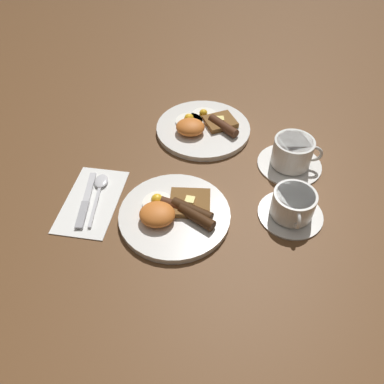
# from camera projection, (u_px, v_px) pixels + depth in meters

# --- Properties ---
(ground_plane) EXTENTS (3.00, 3.00, 0.00)m
(ground_plane) POSITION_uv_depth(u_px,v_px,m) (175.00, 217.00, 0.83)
(ground_plane) COLOR brown
(breakfast_plate_near) EXTENTS (0.25, 0.25, 0.05)m
(breakfast_plate_near) POSITION_uv_depth(u_px,v_px,m) (175.00, 213.00, 0.82)
(breakfast_plate_near) COLOR silver
(breakfast_plate_near) RESTS_ON ground_plane
(breakfast_plate_far) EXTENTS (0.26, 0.26, 0.05)m
(breakfast_plate_far) POSITION_uv_depth(u_px,v_px,m) (203.00, 127.00, 1.03)
(breakfast_plate_far) COLOR silver
(breakfast_plate_far) RESTS_ON ground_plane
(teacup_near) EXTENTS (0.14, 0.14, 0.07)m
(teacup_near) POSITION_uv_depth(u_px,v_px,m) (293.00, 206.00, 0.81)
(teacup_near) COLOR silver
(teacup_near) RESTS_ON ground_plane
(teacup_far) EXTENTS (0.16, 0.16, 0.08)m
(teacup_far) POSITION_uv_depth(u_px,v_px,m) (292.00, 155.00, 0.92)
(teacup_far) COLOR silver
(teacup_far) RESTS_ON ground_plane
(napkin) EXTENTS (0.13, 0.22, 0.01)m
(napkin) POSITION_uv_depth(u_px,v_px,m) (92.00, 201.00, 0.86)
(napkin) COLOR white
(napkin) RESTS_ON ground_plane
(knife) EXTENTS (0.03, 0.17, 0.01)m
(knife) POSITION_uv_depth(u_px,v_px,m) (86.00, 202.00, 0.85)
(knife) COLOR silver
(knife) RESTS_ON napkin
(spoon) EXTENTS (0.03, 0.16, 0.01)m
(spoon) POSITION_uv_depth(u_px,v_px,m) (100.00, 186.00, 0.88)
(spoon) COLOR silver
(spoon) RESTS_ON napkin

